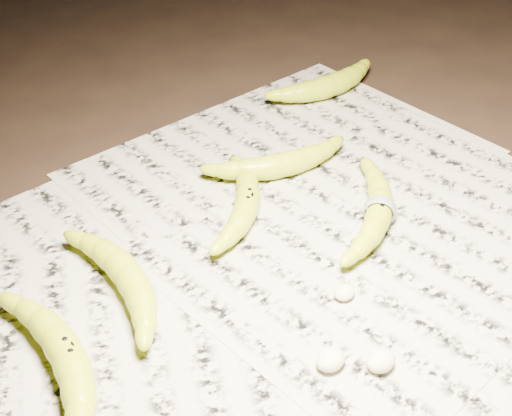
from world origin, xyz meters
TOP-DOWN VIEW (x-y plane):
  - ground at (0.00, 0.00)m, footprint 3.00×3.00m
  - newspaper_patch at (-0.02, -0.03)m, footprint 0.90×0.70m
  - banana_left_a at (-0.27, -0.04)m, footprint 0.09×0.22m
  - banana_left_b at (-0.16, 0.02)m, footprint 0.08×0.19m
  - banana_center at (0.03, 0.05)m, footprint 0.17×0.16m
  - banana_taped at (0.15, -0.08)m, footprint 0.19×0.16m
  - banana_upper_a at (0.13, 0.08)m, footprint 0.19×0.11m
  - banana_upper_b at (0.35, 0.21)m, footprint 0.19×0.08m
  - measuring_tape at (0.15, -0.08)m, footprint 0.03×0.04m
  - flesh_chunk_a at (-0.07, -0.21)m, footprint 0.03×0.03m
  - flesh_chunk_b at (-0.03, -0.24)m, footprint 0.03×0.03m
  - flesh_chunk_c at (0.02, -0.15)m, footprint 0.03×0.02m

SIDE VIEW (x-z plane):
  - ground at x=0.00m, z-range 0.00..0.00m
  - newspaper_patch at x=-0.02m, z-range 0.00..0.01m
  - flesh_chunk_c at x=0.02m, z-range 0.01..0.02m
  - flesh_chunk_b at x=-0.03m, z-range 0.01..0.03m
  - flesh_chunk_a at x=-0.07m, z-range 0.01..0.03m
  - banana_center at x=0.03m, z-range 0.01..0.04m
  - banana_taped at x=0.15m, z-range 0.01..0.04m
  - measuring_tape at x=0.15m, z-range 0.00..0.05m
  - banana_upper_a at x=0.13m, z-range 0.01..0.04m
  - banana_left_b at x=-0.16m, z-range 0.01..0.04m
  - banana_left_a at x=-0.27m, z-range 0.01..0.04m
  - banana_upper_b at x=0.35m, z-range 0.01..0.05m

